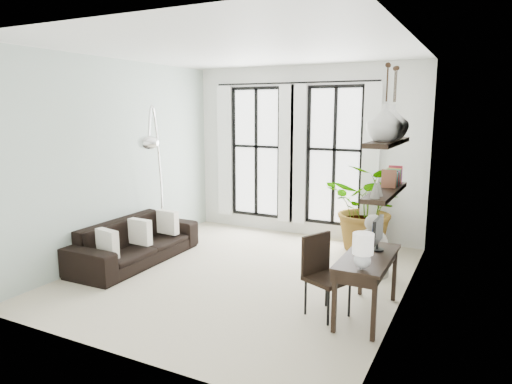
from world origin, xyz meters
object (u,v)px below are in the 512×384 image
Objects in this scene: desk at (367,260)px; arc_lamp at (154,142)px; plant at (369,207)px; desk_chair at (323,270)px; sofa at (136,241)px; buddha at (372,249)px.

arc_lamp reaches higher than desk.
desk is (0.59, -2.61, -0.06)m from plant.
desk_chair is 3.54m from arc_lamp.
sofa is 2.51× the size of buddha.
desk_chair is (-0.49, -0.11, -0.16)m from desk.
plant is (3.16, 2.26, 0.43)m from sofa.
buddha is at bearing 106.00° from desk_chair.
sofa is 1.61m from arc_lamp.
sofa is 0.92× the size of arc_lamp.
arc_lamp reaches higher than desk_chair.
arc_lamp is at bearing 167.95° from desk.
sofa is 3.91m from plant.
arc_lamp is 3.77m from buddha.
arc_lamp is (-3.06, -1.84, 1.12)m from plant.
buddha is (3.39, 0.68, -1.50)m from arc_lamp.
plant is at bearing 116.67° from desk_chair.
arc_lamp is (-3.16, 0.88, 1.34)m from desk_chair.
desk is 0.51× the size of arc_lamp.
plant is 3.74m from arc_lamp.
plant reaches higher than desk_chair.
desk is 1.52m from buddha.
desk_chair is at bearing -167.81° from desk.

